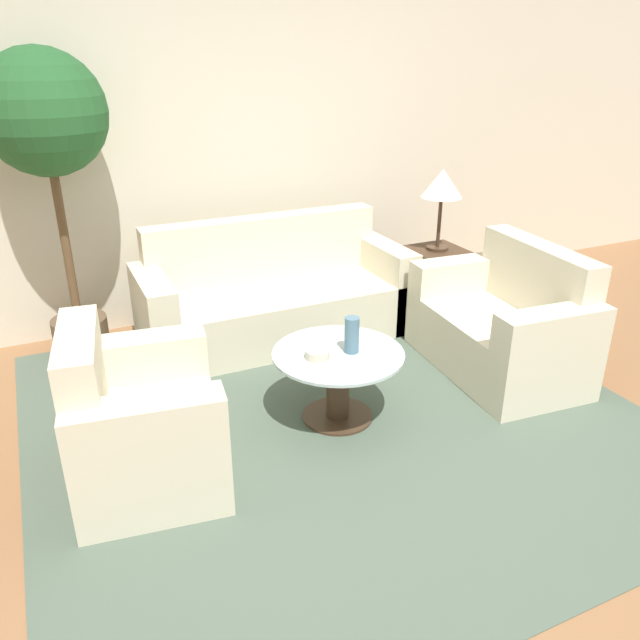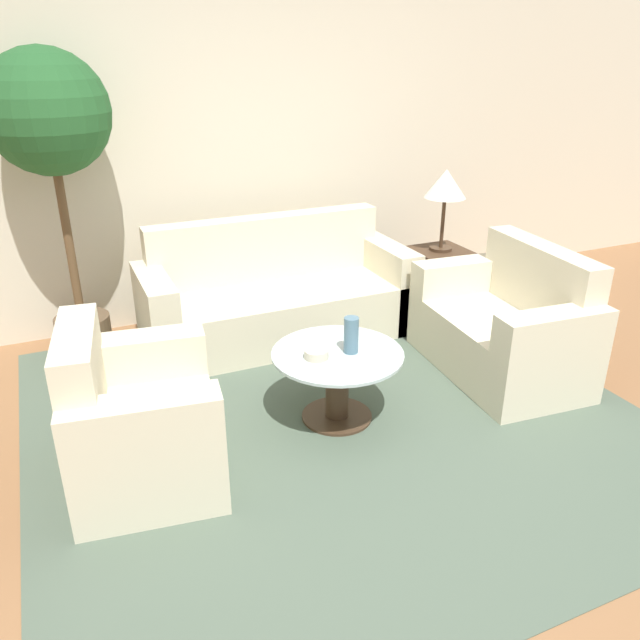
# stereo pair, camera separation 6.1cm
# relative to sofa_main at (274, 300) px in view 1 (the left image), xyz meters

# --- Properties ---
(ground_plane) EXTENTS (14.00, 14.00, 0.00)m
(ground_plane) POSITION_rel_sofa_main_xyz_m (-0.11, -1.95, -0.29)
(ground_plane) COLOR #8E603D
(wall_back) EXTENTS (10.00, 0.06, 2.60)m
(wall_back) POSITION_rel_sofa_main_xyz_m (-0.11, 0.68, 1.01)
(wall_back) COLOR beige
(wall_back) RESTS_ON ground_plane
(rug) EXTENTS (3.54, 3.40, 0.01)m
(rug) POSITION_rel_sofa_main_xyz_m (-0.10, -1.28, -0.29)
(rug) COLOR #4C5B4C
(rug) RESTS_ON ground_plane
(sofa_main) EXTENTS (2.04, 0.78, 0.89)m
(sofa_main) POSITION_rel_sofa_main_xyz_m (0.00, 0.00, 0.00)
(sofa_main) COLOR beige
(sofa_main) RESTS_ON ground_plane
(armchair) EXTENTS (0.83, 0.99, 0.86)m
(armchair) POSITION_rel_sofa_main_xyz_m (-1.28, -1.36, 0.00)
(armchair) COLOR beige
(armchair) RESTS_ON ground_plane
(loveseat) EXTENTS (0.84, 1.30, 0.88)m
(loveseat) POSITION_rel_sofa_main_xyz_m (1.24, -1.19, 0.00)
(loveseat) COLOR beige
(loveseat) RESTS_ON ground_plane
(coffee_table) EXTENTS (0.78, 0.78, 0.44)m
(coffee_table) POSITION_rel_sofa_main_xyz_m (-0.10, -1.28, -0.01)
(coffee_table) COLOR #422D1E
(coffee_table) RESTS_ON ground_plane
(side_table) EXTENTS (0.43, 0.43, 0.56)m
(side_table) POSITION_rel_sofa_main_xyz_m (1.37, -0.17, -0.01)
(side_table) COLOR #422D1E
(side_table) RESTS_ON ground_plane
(table_lamp) EXTENTS (0.33, 0.33, 0.65)m
(table_lamp) POSITION_rel_sofa_main_xyz_m (1.37, -0.17, 0.79)
(table_lamp) COLOR #422D1E
(table_lamp) RESTS_ON side_table
(potted_plant) EXTENTS (0.79, 0.79, 2.09)m
(potted_plant) POSITION_rel_sofa_main_xyz_m (-1.40, 0.27, 1.28)
(potted_plant) COLOR brown
(potted_plant) RESTS_ON ground_plane
(vase) EXTENTS (0.09, 0.09, 0.22)m
(vase) POSITION_rel_sofa_main_xyz_m (-0.02, -1.31, 0.26)
(vase) COLOR slate
(vase) RESTS_ON coffee_table
(bowl) EXTENTS (0.14, 0.14, 0.05)m
(bowl) POSITION_rel_sofa_main_xyz_m (-0.24, -1.30, 0.18)
(bowl) COLOR beige
(bowl) RESTS_ON coffee_table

